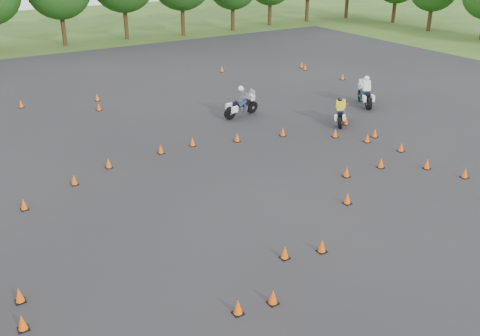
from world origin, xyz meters
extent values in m
plane|color=#2D5119|center=(0.00, 0.00, 0.00)|extent=(140.00, 140.00, 0.00)
plane|color=black|center=(0.00, 6.00, 0.01)|extent=(62.00, 62.00, 0.00)
cone|color=#E85309|center=(9.69, 6.00, 0.23)|extent=(0.26, 0.26, 0.45)
cone|color=#E85309|center=(-0.68, 20.42, 0.23)|extent=(0.26, 0.26, 0.45)
cone|color=#E85309|center=(7.90, 7.10, 0.23)|extent=(0.26, 0.26, 0.45)
cone|color=#E85309|center=(9.34, 0.13, 0.23)|extent=(0.26, 0.26, 0.45)
cone|color=#E85309|center=(-9.23, 1.41, 0.23)|extent=(0.26, 0.26, 0.45)
cone|color=#E85309|center=(5.66, 8.74, 0.23)|extent=(0.26, 0.26, 0.45)
cone|color=#E85309|center=(-5.57, 8.58, 0.23)|extent=(0.26, 0.26, 0.45)
cone|color=#E85309|center=(-1.26, -0.84, 0.23)|extent=(0.26, 0.26, 0.45)
cone|color=#E85309|center=(-2.96, -2.58, 0.23)|extent=(0.26, 0.26, 0.45)
cone|color=#E85309|center=(4.95, 2.99, 0.23)|extent=(0.26, 0.26, 0.45)
cone|color=#E85309|center=(16.38, 20.86, 0.23)|extent=(0.26, 0.26, 0.45)
cone|color=#E85309|center=(-4.08, -2.44, 0.23)|extent=(0.26, 0.26, 0.45)
cone|color=#E85309|center=(3.13, 9.32, 0.23)|extent=(0.26, 0.26, 0.45)
cone|color=#E85309|center=(-9.42, 0.11, 0.23)|extent=(0.26, 0.26, 0.45)
cone|color=#E85309|center=(6.99, 2.90, 0.23)|extent=(0.26, 0.26, 0.45)
cone|color=#E85309|center=(-1.26, 18.35, 0.23)|extent=(0.26, 0.26, 0.45)
cone|color=#E85309|center=(9.80, 8.37, 0.23)|extent=(0.26, 0.26, 0.45)
cone|color=#E85309|center=(3.21, 1.01, 0.23)|extent=(0.26, 0.26, 0.45)
cone|color=#E85309|center=(10.15, 22.97, 0.23)|extent=(0.26, 0.26, 0.45)
cone|color=#E85309|center=(-0.92, 9.91, 0.23)|extent=(0.26, 0.26, 0.45)
cone|color=#E85309|center=(8.72, 1.70, 0.23)|extent=(0.26, 0.26, 0.45)
cone|color=#E85309|center=(-5.17, 21.50, 0.23)|extent=(0.26, 0.26, 0.45)
cone|color=#E85309|center=(16.56, 16.18, 0.23)|extent=(0.26, 0.26, 0.45)
cone|color=#E85309|center=(0.05, -1.19, 0.23)|extent=(0.26, 0.26, 0.45)
cone|color=#E85309|center=(8.83, 5.67, 0.23)|extent=(0.26, 0.26, 0.45)
cone|color=#E85309|center=(16.08, 20.04, 0.23)|extent=(0.26, 0.26, 0.45)
cone|color=#E85309|center=(-7.90, 7.34, 0.23)|extent=(0.26, 0.26, 0.45)
cone|color=#E85309|center=(-3.70, 9.54, 0.23)|extent=(0.26, 0.26, 0.45)
cone|color=#E85309|center=(9.33, 3.83, 0.23)|extent=(0.26, 0.26, 0.45)
cone|color=#E85309|center=(0.87, 9.98, 0.23)|extent=(0.26, 0.26, 0.45)
camera|label=1|loc=(-10.52, -12.89, 9.94)|focal=40.00mm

